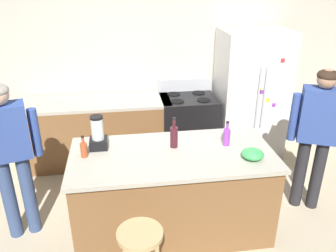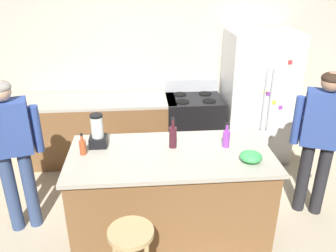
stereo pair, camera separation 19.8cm
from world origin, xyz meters
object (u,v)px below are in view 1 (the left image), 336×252
object	(u,v)px
bottle_cooking_sauce	(84,149)
mixing_bowl	(253,154)
bottle_wine	(174,136)
bottle_soda	(227,136)
kitchen_island	(172,192)
blender_appliance	(98,135)
stove_range	(188,126)
bar_stool	(140,248)
person_by_island_left	(9,149)
refrigerator	(250,95)
person_by_sink_right	(317,128)

from	to	relation	value
bottle_cooking_sauce	mixing_bowl	xyz separation A→B (m)	(1.55, -0.26, -0.03)
bottle_cooking_sauce	bottle_wine	xyz separation A→B (m)	(0.86, 0.07, 0.04)
bottle_soda	mixing_bowl	world-z (taller)	bottle_soda
bottle_cooking_sauce	bottle_wine	world-z (taller)	bottle_wine
kitchen_island	bottle_cooking_sauce	distance (m)	0.98
blender_appliance	bottle_soda	bearing A→B (deg)	-5.41
stove_range	mixing_bowl	bearing A→B (deg)	-81.51
kitchen_island	bar_stool	xyz separation A→B (m)	(-0.38, -0.81, 0.08)
bottle_cooking_sauce	person_by_island_left	bearing A→B (deg)	171.72
person_by_island_left	bottle_cooking_sauce	distance (m)	0.70
refrigerator	bar_stool	world-z (taller)	refrigerator
person_by_sink_right	bottle_cooking_sauce	bearing A→B (deg)	-177.31
stove_range	bottle_cooking_sauce	size ratio (longest dim) A/B	5.01
refrigerator	blender_appliance	xyz separation A→B (m)	(-2.04, -1.29, 0.15)
refrigerator	mixing_bowl	distance (m)	1.82
kitchen_island	stove_range	size ratio (longest dim) A/B	1.82
blender_appliance	mixing_bowl	bearing A→B (deg)	-16.40
stove_range	person_by_island_left	size ratio (longest dim) A/B	0.67
person_by_island_left	bottle_wine	distance (m)	1.56
refrigerator	blender_appliance	bearing A→B (deg)	-147.72
person_by_sink_right	stove_range	bearing A→B (deg)	129.32
blender_appliance	mixing_bowl	distance (m)	1.49
bottle_cooking_sauce	person_by_sink_right	bearing A→B (deg)	2.69
refrigerator	mixing_bowl	world-z (taller)	refrigerator
bar_stool	stove_range	bearing A→B (deg)	70.22
refrigerator	blender_appliance	distance (m)	2.42
kitchen_island	blender_appliance	world-z (taller)	blender_appliance
bottle_cooking_sauce	refrigerator	bearing A→B (deg)	33.70
bar_stool	blender_appliance	world-z (taller)	blender_appliance
refrigerator	person_by_island_left	world-z (taller)	refrigerator
refrigerator	bottle_soda	world-z (taller)	refrigerator
stove_range	person_by_island_left	xyz separation A→B (m)	(-1.98, -1.37, 0.52)
refrigerator	bottle_cooking_sauce	size ratio (longest dim) A/B	8.29
kitchen_island	person_by_island_left	distance (m)	1.62
person_by_sink_right	bottle_cooking_sauce	xyz separation A→B (m)	(-2.40, -0.11, -0.00)
person_by_sink_right	mixing_bowl	size ratio (longest dim) A/B	7.87
kitchen_island	refrigerator	xyz separation A→B (m)	(1.34, 1.50, 0.44)
person_by_sink_right	bottle_wine	distance (m)	1.54
refrigerator	person_by_island_left	size ratio (longest dim) A/B	1.11
stove_range	mixing_bowl	world-z (taller)	stove_range
mixing_bowl	person_by_island_left	bearing A→B (deg)	170.84
stove_range	bottle_cooking_sauce	xyz separation A→B (m)	(-1.29, -1.47, 0.52)
person_by_island_left	kitchen_island	bearing A→B (deg)	-5.76
bottle_wine	mixing_bowl	xyz separation A→B (m)	(0.69, -0.33, -0.07)
stove_range	blender_appliance	world-z (taller)	blender_appliance
refrigerator	bottle_cooking_sauce	xyz separation A→B (m)	(-2.17, -1.45, 0.08)
bar_stool	mixing_bowl	size ratio (longest dim) A/B	3.36
person_by_sink_right	person_by_island_left	bearing A→B (deg)	-179.77
person_by_island_left	mixing_bowl	xyz separation A→B (m)	(2.24, -0.36, -0.04)
kitchen_island	person_by_sink_right	world-z (taller)	person_by_sink_right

